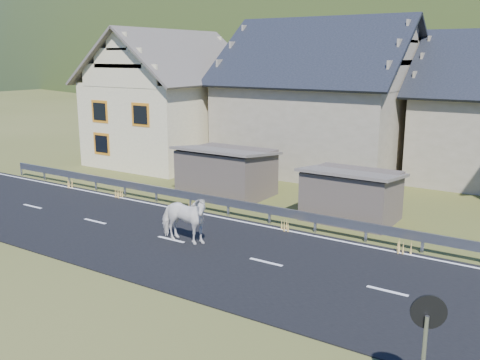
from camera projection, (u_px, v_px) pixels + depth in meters
The scene contains 11 objects.
ground at pixel (171, 241), 19.45m from camera, with size 160.00×160.00×0.00m, color #384014.
road at pixel (171, 240), 19.45m from camera, with size 60.00×7.00×0.04m, color black.
lane_markings at pixel (171, 239), 19.44m from camera, with size 60.00×6.60×0.01m, color silver.
guardrail at pixel (228, 203), 22.33m from camera, with size 28.10×0.09×0.75m.
shed_left at pixel (227, 173), 25.57m from camera, with size 4.30×3.30×2.40m, color brown.
shed_right at pixel (351, 196), 21.73m from camera, with size 3.80×2.90×2.20m, color brown.
house_cream at pixel (171, 92), 33.56m from camera, with size 7.80×9.80×8.30m.
house_stone_a at pixel (323, 89), 31.17m from camera, with size 10.80×9.80×8.90m.
conifer_patch at pixel (284, 58), 137.07m from camera, with size 76.00×50.00×28.00m, color black.
horse at pixel (183, 219), 18.93m from camera, with size 2.12×0.97×1.79m, color white.
traffic_mirror at pixel (427, 328), 9.74m from camera, with size 0.62×0.32×2.37m.
Camera 1 is at (12.16, -14.08, 6.58)m, focal length 40.00 mm.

